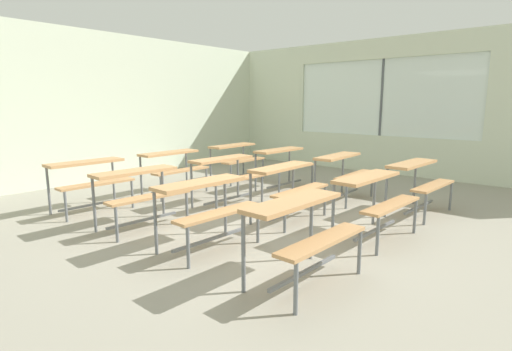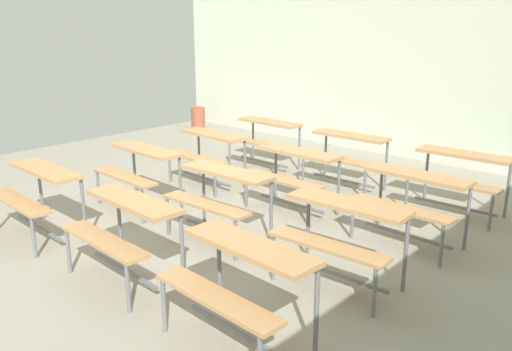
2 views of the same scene
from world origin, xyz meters
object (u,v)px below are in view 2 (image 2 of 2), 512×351
at_px(desk_bench_r0c0, 37,186).
at_px(desk_bench_r0c2, 239,272).
at_px(desk_bench_r1c0, 139,164).
at_px(desk_bench_r0c1, 124,221).
at_px(desk_bench_r1c2, 341,225).
at_px(desk_bench_r2c1, 293,166).
at_px(desk_bench_r3c0, 265,133).
at_px(desk_bench_r3c1, 346,148).
at_px(desk_bench_r1c1, 219,188).
at_px(desk_bench_r2c2, 412,192).
at_px(desk_bench_r2c0, 207,147).
at_px(desk_bench_r3c2, 459,169).
at_px(trash_bin, 198,117).

bearing_deg(desk_bench_r0c0, desk_bench_r0c2, 1.65).
bearing_deg(desk_bench_r1c0, desk_bench_r0c1, -37.28).
distance_m(desk_bench_r1c2, desk_bench_r2c1, 1.93).
bearing_deg(desk_bench_r3c0, desk_bench_r3c1, 0.50).
relative_size(desk_bench_r1c0, desk_bench_r1c1, 1.01).
distance_m(desk_bench_r2c2, desk_bench_r3c0, 3.34).
bearing_deg(desk_bench_r1c1, desk_bench_r0c1, -89.11).
xyz_separation_m(desk_bench_r2c0, desk_bench_r3c2, (3.09, 1.22, 0.00)).
xyz_separation_m(desk_bench_r0c2, desk_bench_r1c2, (0.03, 1.23, 0.00)).
bearing_deg(desk_bench_r1c1, desk_bench_r0c0, -141.71).
relative_size(desk_bench_r0c1, desk_bench_r1c2, 1.00).
relative_size(desk_bench_r2c0, desk_bench_r2c1, 1.01).
bearing_deg(desk_bench_r1c2, desk_bench_r0c2, -94.26).
xyz_separation_m(desk_bench_r0c2, trash_bin, (-6.35, 5.29, -0.34)).
bearing_deg(desk_bench_r1c1, desk_bench_r0c2, -41.70).
bearing_deg(trash_bin, desk_bench_r2c2, -23.61).
distance_m(desk_bench_r1c2, desk_bench_r2c0, 3.28).
distance_m(desk_bench_r0c0, desk_bench_r2c1, 2.90).
bearing_deg(desk_bench_r2c1, desk_bench_r2c0, -179.32).
bearing_deg(desk_bench_r3c0, desk_bench_r0c0, -87.87).
bearing_deg(desk_bench_r1c2, desk_bench_r1c1, 176.54).
bearing_deg(desk_bench_r1c2, desk_bench_r2c1, 137.76).
distance_m(desk_bench_r0c2, desk_bench_r3c0, 4.81).
bearing_deg(desk_bench_r2c0, desk_bench_r3c0, 93.98).
relative_size(desk_bench_r1c1, desk_bench_r2c0, 0.99).
distance_m(desk_bench_r0c1, desk_bench_r0c2, 1.43).
distance_m(desk_bench_r3c0, trash_bin, 3.68).
bearing_deg(desk_bench_r0c1, desk_bench_r0c0, -176.52).
bearing_deg(desk_bench_r3c0, desk_bench_r1c1, -56.78).
relative_size(desk_bench_r0c1, desk_bench_r2c0, 1.00).
height_order(desk_bench_r0c0, desk_bench_r2c0, same).
xyz_separation_m(desk_bench_r0c0, desk_bench_r3c2, (3.07, 3.70, 0.00)).
height_order(desk_bench_r0c0, desk_bench_r3c0, same).
bearing_deg(desk_bench_r0c0, desk_bench_r3c0, 92.25).
bearing_deg(desk_bench_r3c1, desk_bench_r2c0, -140.73).
distance_m(desk_bench_r0c1, desk_bench_r3c1, 3.69).
xyz_separation_m(desk_bench_r2c0, trash_bin, (-3.35, 2.81, -0.34)).
bearing_deg(desk_bench_r0c2, desk_bench_r2c2, 91.11).
relative_size(desk_bench_r1c2, desk_bench_r2c1, 1.01).
height_order(desk_bench_r0c1, desk_bench_r1c1, same).
distance_m(desk_bench_r1c2, desk_bench_r3c0, 3.96).
distance_m(desk_bench_r1c0, desk_bench_r2c1, 1.90).
relative_size(desk_bench_r1c0, desk_bench_r3c1, 1.02).
bearing_deg(desk_bench_r1c1, desk_bench_r2c0, 139.25).
distance_m(desk_bench_r2c2, desk_bench_r3c1, 2.01).
xyz_separation_m(desk_bench_r0c0, desk_bench_r1c0, (0.03, 1.28, 0.00)).
bearing_deg(desk_bench_r1c0, desk_bench_r3c1, 61.78).
xyz_separation_m(desk_bench_r2c1, trash_bin, (-4.90, 2.83, -0.34)).
relative_size(desk_bench_r0c2, trash_bin, 2.57).
height_order(desk_bench_r0c1, desk_bench_r3c1, same).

